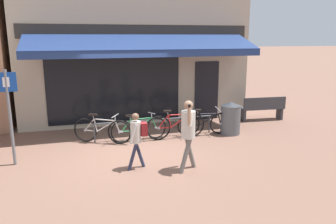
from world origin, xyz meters
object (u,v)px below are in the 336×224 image
object	(u,v)px
pedestrian_adult	(188,128)
pedestrian_child	(137,134)
park_bench	(263,108)
bicycle_silver	(102,130)
bicycle_black	(205,123)
litter_bin	(231,118)
parking_sign	(9,108)
bicycle_green	(139,129)
bicycle_red	(176,126)

from	to	relation	value
pedestrian_adult	pedestrian_child	world-z (taller)	pedestrian_adult
park_bench	pedestrian_adult	bearing A→B (deg)	-135.27
bicycle_silver	park_bench	world-z (taller)	park_bench
bicycle_black	litter_bin	distance (m)	0.84
pedestrian_child	parking_sign	distance (m)	2.99
bicycle_black	pedestrian_child	bearing A→B (deg)	-136.86
bicycle_green	bicycle_black	world-z (taller)	bicycle_black
park_bench	bicycle_green	bearing A→B (deg)	-163.34
bicycle_green	parking_sign	world-z (taller)	parking_sign
bicycle_black	litter_bin	bearing A→B (deg)	-0.75
parking_sign	bicycle_green	bearing A→B (deg)	17.46
bicycle_red	parking_sign	distance (m)	4.48
bicycle_silver	pedestrian_child	distance (m)	2.23
bicycle_green	park_bench	size ratio (longest dim) A/B	1.04
bicycle_silver	bicycle_red	distance (m)	2.15
bicycle_black	parking_sign	bearing A→B (deg)	-165.30
bicycle_black	parking_sign	world-z (taller)	parking_sign
pedestrian_child	park_bench	size ratio (longest dim) A/B	0.81
bicycle_black	litter_bin	size ratio (longest dim) A/B	1.70
bicycle_red	pedestrian_adult	world-z (taller)	pedestrian_adult
park_bench	pedestrian_child	bearing A→B (deg)	-144.92
bicycle_black	pedestrian_adult	distance (m)	2.84
bicycle_green	bicycle_black	bearing A→B (deg)	-9.97
bicycle_black	parking_sign	distance (m)	5.40
bicycle_black	parking_sign	xyz separation A→B (m)	(-5.22, -0.93, 1.01)
litter_bin	bicycle_black	bearing A→B (deg)	174.67
bicycle_silver	parking_sign	distance (m)	2.59
bicycle_silver	bicycle_green	size ratio (longest dim) A/B	0.91
parking_sign	park_bench	world-z (taller)	parking_sign
bicycle_red	bicycle_black	size ratio (longest dim) A/B	1.05
bicycle_red	pedestrian_child	bearing A→B (deg)	-130.26
bicycle_silver	pedestrian_child	size ratio (longest dim) A/B	1.18
pedestrian_child	litter_bin	world-z (taller)	pedestrian_child
bicycle_red	park_bench	bearing A→B (deg)	16.19
pedestrian_adult	parking_sign	size ratio (longest dim) A/B	0.72
bicycle_silver	pedestrian_adult	distance (m)	3.09
parking_sign	park_bench	distance (m)	8.24
bicycle_green	pedestrian_child	world-z (taller)	pedestrian_child
bicycle_black	litter_bin	xyz separation A→B (m)	(0.83, -0.08, 0.13)
litter_bin	parking_sign	distance (m)	6.17
litter_bin	park_bench	size ratio (longest dim) A/B	0.62
pedestrian_adult	pedestrian_child	distance (m)	1.16
pedestrian_child	park_bench	distance (m)	6.04
pedestrian_adult	pedestrian_child	bearing A→B (deg)	-31.83
bicycle_green	pedestrian_adult	distance (m)	2.62
bicycle_silver	parking_sign	bearing A→B (deg)	-125.69
bicycle_silver	bicycle_red	xyz separation A→B (m)	(2.14, -0.19, 0.02)
pedestrian_adult	bicycle_silver	bearing A→B (deg)	-66.95
bicycle_red	pedestrian_adult	distance (m)	2.45
pedestrian_child	bicycle_silver	bearing A→B (deg)	-71.85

